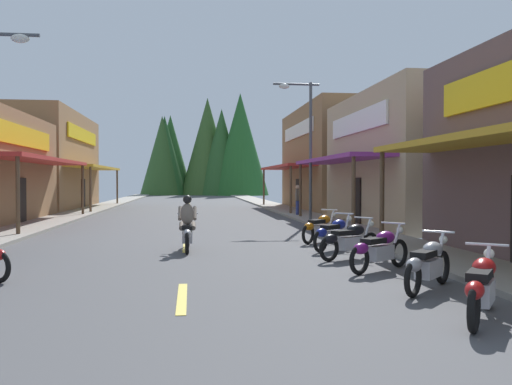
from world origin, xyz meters
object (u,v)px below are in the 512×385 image
at_px(motorcycle_parked_right_1, 428,264).
at_px(motorcycle_parked_right_5, 321,227).
at_px(motorcycle_parked_right_2, 379,249).
at_px(motorcycle_parked_right_3, 349,240).
at_px(streetlamp_right, 304,132).
at_px(motorcycle_parked_right_4, 334,233).
at_px(motorcycle_parked_right_0, 482,286).
at_px(rider_cruising_lead, 187,228).
at_px(pedestrian_waiting, 298,198).

xyz_separation_m(motorcycle_parked_right_1, motorcycle_parked_right_5, (-0.09, 7.60, 0.00)).
height_order(motorcycle_parked_right_2, motorcycle_parked_right_3, same).
height_order(streetlamp_right, motorcycle_parked_right_4, streetlamp_right).
distance_m(motorcycle_parked_right_0, motorcycle_parked_right_1, 2.06).
height_order(streetlamp_right, motorcycle_parked_right_2, streetlamp_right).
distance_m(motorcycle_parked_right_1, rider_cruising_lead, 7.38).
xyz_separation_m(motorcycle_parked_right_2, motorcycle_parked_right_4, (-0.03, 3.54, 0.00)).
bearing_deg(motorcycle_parked_right_2, motorcycle_parked_right_3, 57.96).
relative_size(motorcycle_parked_right_5, pedestrian_waiting, 0.92).
bearing_deg(motorcycle_parked_right_0, streetlamp_right, 33.13).
bearing_deg(pedestrian_waiting, rider_cruising_lead, -87.23).
bearing_deg(pedestrian_waiting, motorcycle_parked_right_1, -68.50).
height_order(motorcycle_parked_right_0, motorcycle_parked_right_5, same).
relative_size(motorcycle_parked_right_3, motorcycle_parked_right_5, 1.18).
xyz_separation_m(motorcycle_parked_right_4, motorcycle_parked_right_5, (0.08, 1.95, 0.00)).
xyz_separation_m(motorcycle_parked_right_2, pedestrian_waiting, (1.73, 17.54, 0.52)).
bearing_deg(rider_cruising_lead, motorcycle_parked_right_5, -68.75).
distance_m(motorcycle_parked_right_3, motorcycle_parked_right_4, 1.72).
relative_size(motorcycle_parked_right_4, rider_cruising_lead, 0.77).
bearing_deg(motorcycle_parked_right_0, pedestrian_waiting, 32.44).
xyz_separation_m(motorcycle_parked_right_0, motorcycle_parked_right_5, (0.07, 9.65, 0.00)).
xyz_separation_m(motorcycle_parked_right_5, rider_cruising_lead, (-4.21, -1.60, 0.17)).
relative_size(motorcycle_parked_right_0, motorcycle_parked_right_3, 0.94).
bearing_deg(motorcycle_parked_right_3, motorcycle_parked_right_1, -116.96).
relative_size(rider_cruising_lead, pedestrian_waiting, 1.23).
bearing_deg(motorcycle_parked_right_1, motorcycle_parked_right_5, 45.10).
relative_size(motorcycle_parked_right_5, rider_cruising_lead, 0.75).
height_order(motorcycle_parked_right_0, motorcycle_parked_right_3, same).
xyz_separation_m(motorcycle_parked_right_2, rider_cruising_lead, (-4.17, 3.88, 0.17)).
bearing_deg(rider_cruising_lead, motorcycle_parked_right_1, -143.92).
xyz_separation_m(streetlamp_right, rider_cruising_lead, (-5.35, -9.50, -3.59)).
distance_m(motorcycle_parked_right_1, motorcycle_parked_right_3, 3.94).
bearing_deg(rider_cruising_lead, motorcycle_parked_right_4, -94.35).
bearing_deg(motorcycle_parked_right_5, motorcycle_parked_right_1, -133.46).
bearing_deg(motorcycle_parked_right_3, streetlamp_right, 52.85).
bearing_deg(motorcycle_parked_right_0, motorcycle_parked_right_1, 32.59).
xyz_separation_m(streetlamp_right, pedestrian_waiting, (0.55, 4.16, -3.23)).
distance_m(motorcycle_parked_right_3, pedestrian_waiting, 15.84).
relative_size(streetlamp_right, motorcycle_parked_right_4, 4.00).
height_order(motorcycle_parked_right_3, rider_cruising_lead, rider_cruising_lead).
relative_size(streetlamp_right, pedestrian_waiting, 3.78).
xyz_separation_m(motorcycle_parked_right_4, pedestrian_waiting, (1.76, 14.00, 0.52)).
relative_size(motorcycle_parked_right_1, motorcycle_parked_right_2, 0.89).
bearing_deg(rider_cruising_lead, motorcycle_parked_right_0, -152.34).
relative_size(motorcycle_parked_right_2, motorcycle_parked_right_5, 1.12).
distance_m(motorcycle_parked_right_2, motorcycle_parked_right_3, 1.82).
bearing_deg(motorcycle_parked_right_2, motorcycle_parked_right_5, 53.65).
xyz_separation_m(streetlamp_right, motorcycle_parked_right_0, (-1.20, -17.54, -3.76)).
relative_size(motorcycle_parked_right_1, motorcycle_parked_right_3, 0.85).
height_order(motorcycle_parked_right_1, motorcycle_parked_right_4, same).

